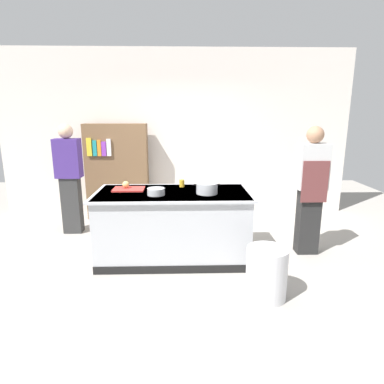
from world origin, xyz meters
name	(u,v)px	position (x,y,z in m)	size (l,w,h in m)	color
ground_plane	(174,257)	(0.00, 0.00, 0.00)	(10.00, 10.00, 0.00)	#9E9991
back_wall	(176,134)	(0.00, 2.10, 1.50)	(6.40, 0.12, 3.00)	silver
counter_island	(173,224)	(0.00, 0.00, 0.47)	(1.98, 0.98, 0.90)	#B7BABF
cutting_board	(129,189)	(-0.58, 0.13, 0.91)	(0.40, 0.28, 0.02)	red
onion	(126,185)	(-0.62, 0.17, 0.96)	(0.09, 0.09, 0.09)	tan
stock_pot	(207,188)	(0.43, -0.10, 0.97)	(0.33, 0.26, 0.14)	#B7BABF
mixing_bowl	(156,192)	(-0.20, -0.15, 0.94)	(0.21, 0.21, 0.08)	#B7BABF
juice_cup	(182,183)	(0.12, 0.29, 0.95)	(0.07, 0.07, 0.10)	yellow
trash_bin	(266,273)	(0.98, -0.99, 0.27)	(0.42, 0.42, 0.54)	silver
person_chef	(311,188)	(1.82, 0.12, 0.91)	(0.38, 0.25, 1.72)	#252525
person_guest	(70,177)	(-1.64, 1.02, 0.91)	(0.38, 0.24, 1.72)	#313131
bookshelf	(117,171)	(-1.05, 1.80, 0.85)	(1.10, 0.31, 1.70)	brown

